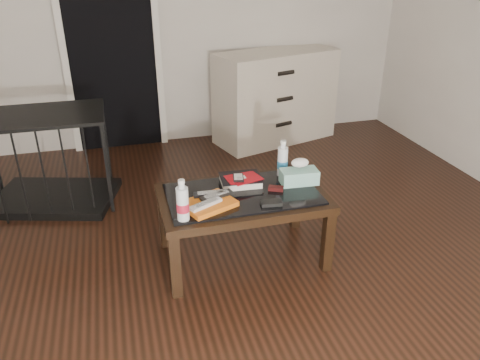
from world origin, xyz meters
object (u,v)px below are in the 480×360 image
Objects in this scene: coffee_table at (243,203)px; textbook at (240,180)px; dresser at (275,97)px; pet_crate at (51,174)px; water_bottle_left at (182,200)px; water_bottle_right at (283,158)px; tissue_box at (299,177)px.

textbook reaches higher than coffee_table.
dresser is 5.17× the size of textbook.
dresser is at bearing 65.41° from coffee_table.
pet_crate is 4.13× the size of textbook.
water_bottle_left is 0.80m from water_bottle_right.
tissue_box is (0.77, 0.24, -0.07)m from water_bottle_left.
textbook is 0.37m from tissue_box.
pet_crate reaches higher than water_bottle_left.
coffee_table is 4.20× the size of water_bottle_left.
water_bottle_right is at bearing -14.98° from pet_crate.
water_bottle_left is (-1.28, -2.14, 0.13)m from dresser.
dresser is at bearing 79.02° from tissue_box.
pet_crate is (-2.10, -0.83, -0.22)m from dresser.
dresser is 5.43× the size of water_bottle_right.
dresser is 5.62× the size of tissue_box.
textbook is at bearing -22.06° from pet_crate.
tissue_box is at bearing 17.66° from water_bottle_left.
textbook is at bearing 169.67° from tissue_box.
water_bottle_left is at bearing -151.45° from water_bottle_right.
water_bottle_right is at bearing 29.32° from coffee_table.
coffee_table is at bearing -95.38° from textbook.
tissue_box is (0.35, -0.09, 0.02)m from textbook.
textbook is 0.31m from water_bottle_right.
coffee_table is 0.41m from water_bottle_right.
water_bottle_right is (0.32, 0.18, 0.18)m from coffee_table.
textbook is 1.05× the size of water_bottle_right.
pet_crate is at bearing 150.18° from tissue_box.
water_bottle_right reaches higher than tissue_box.
water_bottle_left is at bearing -152.09° from coffee_table.
pet_crate is at bearing 148.79° from water_bottle_right.
water_bottle_right is at bearing 117.37° from tissue_box.
dresser is 2.49m from water_bottle_left.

